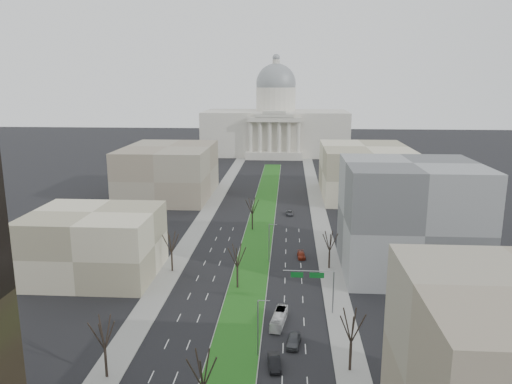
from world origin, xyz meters
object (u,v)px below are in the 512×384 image
at_px(car_grey_far, 289,213).
at_px(box_van, 279,318).
at_px(car_black, 274,362).
at_px(car_grey_near, 294,340).
at_px(car_red, 301,255).

height_order(car_grey_far, box_van, box_van).
bearing_deg(car_black, box_van, 81.61).
height_order(car_black, box_van, box_van).
distance_m(car_grey_near, car_grey_far, 78.19).
height_order(car_red, car_grey_far, car_red).
relative_size(car_grey_near, car_black, 1.02).
xyz_separation_m(car_red, box_van, (-4.50, -33.21, 0.46)).
bearing_deg(box_van, car_grey_near, -61.05).
bearing_deg(car_black, car_red, 77.25).
relative_size(car_black, car_red, 1.10).
relative_size(car_grey_far, box_van, 0.57).
distance_m(car_grey_near, box_van, 7.22).
bearing_deg(car_grey_far, car_black, -92.93).
distance_m(car_black, box_van, 13.16).
relative_size(car_grey_near, car_red, 1.12).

